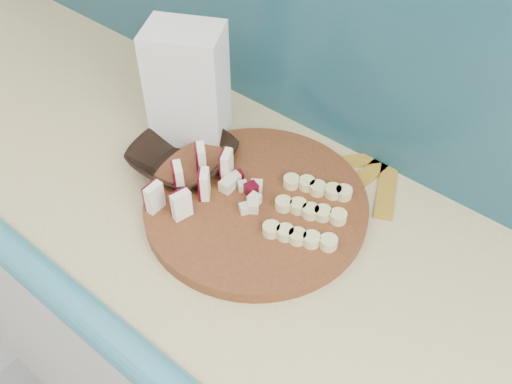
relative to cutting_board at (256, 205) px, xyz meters
name	(u,v)px	position (x,y,z in m)	size (l,w,h in m)	color
kitchen_counter	(183,300)	(-0.21, -0.03, -0.47)	(2.20, 0.63, 0.91)	silver
cutting_board	(256,205)	(0.00, 0.00, 0.00)	(0.40, 0.40, 0.02)	#4B1F10
apple_wedges	(191,180)	(-0.10, -0.06, 0.04)	(0.08, 0.18, 0.05)	#FDEDCB
apple_chunks	(243,193)	(-0.02, -0.01, 0.02)	(0.06, 0.07, 0.02)	beige
banana_slices	(309,211)	(0.09, 0.03, 0.02)	(0.16, 0.17, 0.02)	#D5CD82
brown_bowl	(183,157)	(-0.18, 0.00, 0.01)	(0.19, 0.19, 0.05)	black
flour_bag	(188,86)	(-0.23, 0.08, 0.11)	(0.14, 0.10, 0.24)	silver
banana_peel	(367,174)	(0.11, 0.20, -0.01)	(0.21, 0.18, 0.01)	#BA9023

